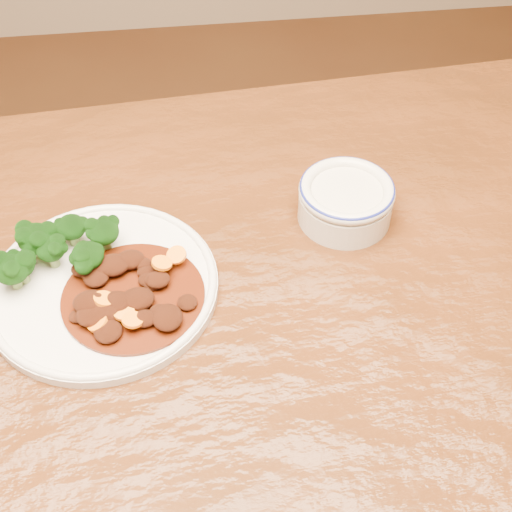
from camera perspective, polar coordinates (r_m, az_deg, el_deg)
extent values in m
cube|color=#4D240D|center=(0.78, -4.38, -7.67)|extent=(1.56, 1.01, 0.04)
cylinder|color=silver|center=(0.82, -12.14, -2.46)|extent=(0.26, 0.26, 0.01)
torus|color=silver|center=(0.82, -12.20, -2.20)|extent=(0.26, 0.26, 0.01)
cylinder|color=#7D9C51|center=(0.83, -18.63, -1.93)|extent=(0.01, 0.01, 0.02)
ellipsoid|color=black|center=(0.82, -18.96, -1.00)|extent=(0.04, 0.04, 0.03)
cylinder|color=#7D9C51|center=(0.86, -14.34, 1.37)|extent=(0.01, 0.01, 0.02)
ellipsoid|color=black|center=(0.85, -14.57, 2.26)|extent=(0.03, 0.03, 0.03)
cylinder|color=#7D9C51|center=(0.82, -13.10, -0.88)|extent=(0.01, 0.01, 0.02)
ellipsoid|color=black|center=(0.81, -13.33, 0.04)|extent=(0.04, 0.04, 0.03)
cylinder|color=#7D9C51|center=(0.85, -11.91, 1.00)|extent=(0.01, 0.01, 0.02)
ellipsoid|color=black|center=(0.83, -12.11, 1.92)|extent=(0.04, 0.04, 0.03)
cylinder|color=#7D9C51|center=(0.86, -16.92, 0.36)|extent=(0.01, 0.01, 0.02)
ellipsoid|color=black|center=(0.84, -17.23, 1.33)|extent=(0.04, 0.04, 0.03)
cylinder|color=#7D9C51|center=(0.84, -15.85, -0.32)|extent=(0.01, 0.01, 0.02)
ellipsoid|color=black|center=(0.83, -16.10, 0.53)|extent=(0.03, 0.03, 0.03)
cylinder|color=#7D9C51|center=(0.84, -18.08, -1.53)|extent=(0.01, 0.01, 0.02)
ellipsoid|color=black|center=(0.82, -18.36, -0.70)|extent=(0.03, 0.03, 0.03)
cylinder|color=#451307|center=(0.79, -9.79, -3.22)|extent=(0.16, 0.16, 0.00)
ellipsoid|color=black|center=(0.79, -7.86, -1.89)|extent=(0.03, 0.02, 0.01)
ellipsoid|color=black|center=(0.82, -12.96, -1.15)|extent=(0.03, 0.03, 0.01)
ellipsoid|color=black|center=(0.82, -13.63, -0.99)|extent=(0.03, 0.02, 0.01)
ellipsoid|color=black|center=(0.81, -11.37, -0.72)|extent=(0.04, 0.03, 0.02)
ellipsoid|color=black|center=(0.78, -13.10, -3.62)|extent=(0.04, 0.03, 0.02)
ellipsoid|color=black|center=(0.82, -12.21, -0.90)|extent=(0.03, 0.03, 0.02)
ellipsoid|color=black|center=(0.78, -11.19, -3.73)|extent=(0.04, 0.03, 0.02)
ellipsoid|color=black|center=(0.78, -11.96, -4.19)|extent=(0.04, 0.04, 0.02)
ellipsoid|color=black|center=(0.77, -7.78, -4.47)|extent=(0.02, 0.02, 0.01)
ellipsoid|color=black|center=(0.77, -13.05, -4.63)|extent=(0.03, 0.03, 0.02)
ellipsoid|color=black|center=(0.81, -12.68, -1.66)|extent=(0.03, 0.03, 0.01)
ellipsoid|color=black|center=(0.81, -7.32, -0.68)|extent=(0.02, 0.02, 0.01)
ellipsoid|color=black|center=(0.76, -11.75, -5.93)|extent=(0.03, 0.03, 0.02)
ellipsoid|color=black|center=(0.76, -7.10, -4.91)|extent=(0.03, 0.04, 0.02)
ellipsoid|color=black|center=(0.81, -9.07, -0.60)|extent=(0.02, 0.02, 0.01)
ellipsoid|color=black|center=(0.78, -14.04, -4.70)|extent=(0.02, 0.02, 0.01)
ellipsoid|color=black|center=(0.81, -8.79, -1.25)|extent=(0.02, 0.02, 0.01)
ellipsoid|color=black|center=(0.77, -5.53, -3.72)|extent=(0.02, 0.02, 0.01)
ellipsoid|color=black|center=(0.82, -10.05, -0.29)|extent=(0.03, 0.03, 0.02)
ellipsoid|color=black|center=(0.76, -8.91, -4.98)|extent=(0.03, 0.02, 0.01)
ellipsoid|color=black|center=(0.80, -8.65, -1.89)|extent=(0.02, 0.02, 0.01)
ellipsoid|color=black|center=(0.80, -8.28, -2.23)|extent=(0.02, 0.02, 0.01)
ellipsoid|color=black|center=(0.78, -9.46, -3.43)|extent=(0.04, 0.03, 0.02)
cylinder|color=orange|center=(0.77, -10.55, -4.42)|extent=(0.03, 0.03, 0.01)
cylinder|color=orange|center=(0.77, -12.57, -5.22)|extent=(0.03, 0.03, 0.02)
cylinder|color=orange|center=(0.76, -9.85, -5.06)|extent=(0.03, 0.03, 0.01)
cylinder|color=orange|center=(0.78, -13.02, -3.65)|extent=(0.03, 0.03, 0.01)
cylinder|color=orange|center=(0.81, -6.38, 0.08)|extent=(0.03, 0.03, 0.01)
cylinder|color=orange|center=(0.77, -12.06, -3.38)|extent=(0.03, 0.03, 0.01)
cylinder|color=orange|center=(0.80, -7.55, -0.57)|extent=(0.03, 0.03, 0.01)
cylinder|color=beige|center=(0.88, 7.13, 3.98)|extent=(0.11, 0.11, 0.04)
cylinder|color=beige|center=(0.87, 7.26, 5.06)|extent=(0.09, 0.09, 0.01)
torus|color=beige|center=(0.86, 7.29, 5.25)|extent=(0.12, 0.12, 0.02)
torus|color=navy|center=(0.86, 7.31, 5.44)|extent=(0.11, 0.11, 0.01)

